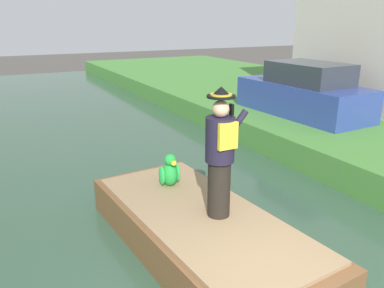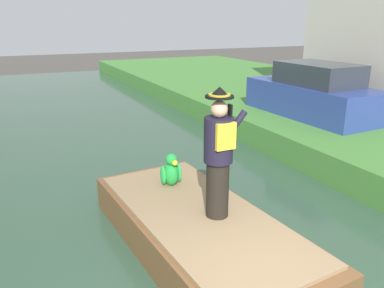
% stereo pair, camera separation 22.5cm
% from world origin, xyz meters
% --- Properties ---
extents(boat, '(2.11, 4.32, 0.61)m').
position_xyz_m(boat, '(0.00, 1.71, 0.40)').
color(boat, brown).
rests_on(boat, canal_water).
extents(person_pirate, '(0.61, 0.42, 1.85)m').
position_xyz_m(person_pirate, '(0.20, 1.53, 1.64)').
color(person_pirate, black).
rests_on(person_pirate, boat).
extents(parrot_plush, '(0.36, 0.35, 0.57)m').
position_xyz_m(parrot_plush, '(0.01, 2.80, 0.95)').
color(parrot_plush, green).
rests_on(parrot_plush, boat).
extents(parked_car_blue, '(1.84, 4.06, 1.50)m').
position_xyz_m(parked_car_blue, '(5.54, 5.57, 1.38)').
color(parked_car_blue, '#2D4293').
rests_on(parked_car_blue, grass_bank_far).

